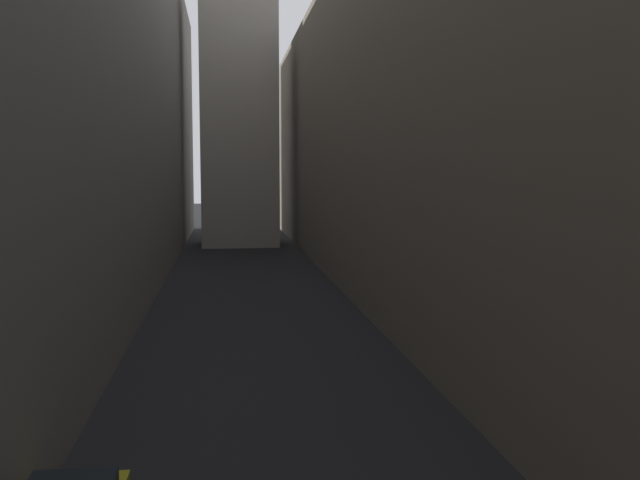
# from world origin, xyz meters

# --- Properties ---
(ground_plane) EXTENTS (264.00, 264.00, 0.00)m
(ground_plane) POSITION_xyz_m (0.00, 48.00, 0.00)
(ground_plane) COLOR black
(building_block_left) EXTENTS (14.46, 108.00, 25.57)m
(building_block_left) POSITION_xyz_m (-12.73, 50.00, 12.79)
(building_block_left) COLOR slate
(building_block_left) RESTS_ON ground
(building_block_right) EXTENTS (10.33, 108.00, 20.65)m
(building_block_right) POSITION_xyz_m (10.66, 50.00, 10.33)
(building_block_right) COLOR #756B5B
(building_block_right) RESTS_ON ground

